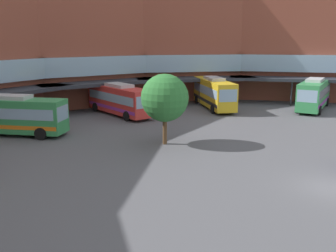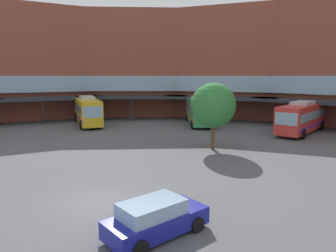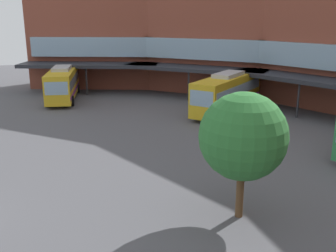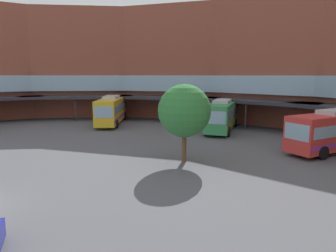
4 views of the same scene
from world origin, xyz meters
name	(u,v)px [view 2 (image 2 of 4)]	position (x,y,z in m)	size (l,w,h in m)	color
ground_plane	(100,202)	(0.00, 0.00, 0.00)	(123.42, 123.42, 0.00)	#515156
station_building	(209,64)	(0.00, 25.48, 8.01)	(80.34, 37.48, 16.86)	brown
bus_1	(199,111)	(-1.81, 27.64, 1.90)	(6.18, 10.27, 3.75)	#338C4C
bus_3	(87,110)	(-16.13, 22.51, 1.94)	(9.38, 10.25, 3.84)	gold
bus_5	(302,117)	(11.04, 25.40, 1.86)	(5.99, 10.84, 3.68)	red
parked_car	(156,218)	(4.12, -2.22, 0.74)	(3.78, 4.71, 1.53)	navy
plaza_tree	(213,105)	(3.05, 13.95, 3.96)	(4.01, 4.01, 5.98)	brown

